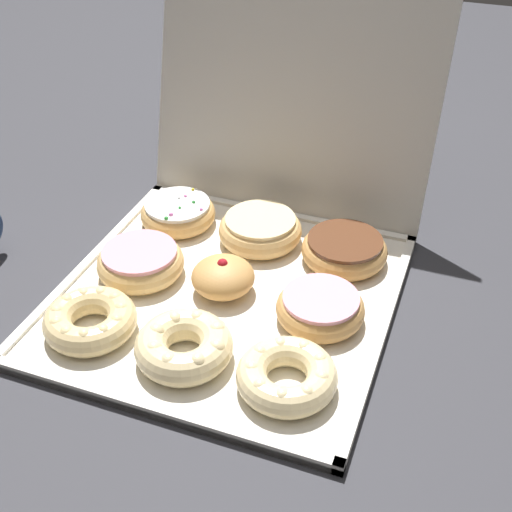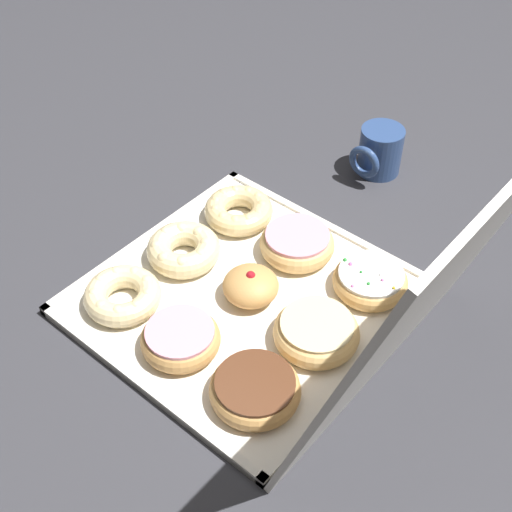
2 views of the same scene
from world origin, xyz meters
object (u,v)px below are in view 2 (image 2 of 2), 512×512
(coffee_mug, at_px, (379,150))
(sprinkle_donut_6, at_px, (370,281))
(cruller_donut_1, at_px, (182,250))
(cruller_donut_2, at_px, (123,295))
(cruller_donut_0, at_px, (239,210))
(jelly_filled_donut_4, at_px, (251,286))
(glazed_ring_donut_7, at_px, (316,332))
(chocolate_frosted_donut_8, at_px, (255,389))
(donut_box, at_px, (245,299))
(pink_frosted_donut_3, at_px, (299,244))
(pink_frosted_donut_5, at_px, (181,339))

(coffee_mug, bearing_deg, sprinkle_donut_6, 30.92)
(cruller_donut_1, height_order, cruller_donut_2, cruller_donut_1)
(cruller_donut_0, relative_size, coffee_mug, 1.16)
(cruller_donut_2, height_order, coffee_mug, coffee_mug)
(jelly_filled_donut_4, relative_size, coffee_mug, 0.85)
(cruller_donut_2, bearing_deg, cruller_donut_1, 179.64)
(cruller_donut_2, relative_size, sprinkle_donut_6, 1.01)
(glazed_ring_donut_7, xyz_separation_m, coffee_mug, (-0.39, -0.16, 0.01))
(jelly_filled_donut_4, height_order, chocolate_frosted_donut_8, jelly_filled_donut_4)
(cruller_donut_2, xyz_separation_m, glazed_ring_donut_7, (-0.12, 0.25, 0.00))
(cruller_donut_2, height_order, chocolate_frosted_donut_8, same)
(cruller_donut_0, bearing_deg, jelly_filled_donut_4, 47.07)
(jelly_filled_donut_4, distance_m, coffee_mug, 0.39)
(cruller_donut_2, relative_size, jelly_filled_donut_4, 1.36)
(cruller_donut_1, height_order, glazed_ring_donut_7, cruller_donut_1)
(donut_box, height_order, chocolate_frosted_donut_8, chocolate_frosted_donut_8)
(cruller_donut_0, distance_m, pink_frosted_donut_3, 0.13)
(cruller_donut_2, distance_m, glazed_ring_donut_7, 0.28)
(glazed_ring_donut_7, distance_m, chocolate_frosted_donut_8, 0.12)
(pink_frosted_donut_5, height_order, sprinkle_donut_6, sprinkle_donut_6)
(chocolate_frosted_donut_8, bearing_deg, sprinkle_donut_6, 178.83)
(pink_frosted_donut_3, distance_m, chocolate_frosted_donut_8, 0.27)
(sprinkle_donut_6, distance_m, coffee_mug, 0.31)
(cruller_donut_0, bearing_deg, coffee_mug, 160.53)
(sprinkle_donut_6, bearing_deg, cruller_donut_2, -45.09)
(cruller_donut_0, xyz_separation_m, cruller_donut_2, (0.25, -0.00, -0.00))
(cruller_donut_1, xyz_separation_m, cruller_donut_2, (0.12, -0.00, -0.00))
(jelly_filled_donut_4, bearing_deg, pink_frosted_donut_3, -178.74)
(pink_frosted_donut_5, bearing_deg, cruller_donut_1, -136.07)
(glazed_ring_donut_7, xyz_separation_m, chocolate_frosted_donut_8, (0.12, -0.00, -0.00))
(pink_frosted_donut_3, relative_size, jelly_filled_donut_4, 1.42)
(donut_box, relative_size, glazed_ring_donut_7, 3.53)
(donut_box, relative_size, pink_frosted_donut_3, 3.62)
(sprinkle_donut_6, bearing_deg, pink_frosted_donut_3, -86.53)
(donut_box, relative_size, jelly_filled_donut_4, 5.13)
(pink_frosted_donut_3, bearing_deg, glazed_ring_donut_7, 45.43)
(cruller_donut_1, bearing_deg, glazed_ring_donut_7, 90.55)
(pink_frosted_donut_3, height_order, pink_frosted_donut_5, pink_frosted_donut_3)
(pink_frosted_donut_3, distance_m, jelly_filled_donut_4, 0.12)
(cruller_donut_2, distance_m, coffee_mug, 0.52)
(chocolate_frosted_donut_8, bearing_deg, glazed_ring_donut_7, 178.18)
(cruller_donut_1, height_order, pink_frosted_donut_5, cruller_donut_1)
(jelly_filled_donut_4, relative_size, glazed_ring_donut_7, 0.69)
(cruller_donut_1, height_order, chocolate_frosted_donut_8, cruller_donut_1)
(cruller_donut_1, distance_m, jelly_filled_donut_4, 0.13)
(cruller_donut_1, relative_size, pink_frosted_donut_5, 1.04)
(glazed_ring_donut_7, bearing_deg, coffee_mug, -158.39)
(chocolate_frosted_donut_8, distance_m, coffee_mug, 0.54)
(cruller_donut_0, relative_size, cruller_donut_1, 0.99)
(jelly_filled_donut_4, height_order, pink_frosted_donut_5, jelly_filled_donut_4)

